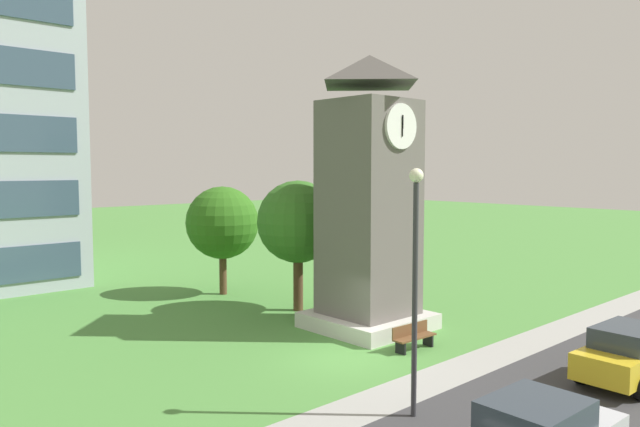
{
  "coord_description": "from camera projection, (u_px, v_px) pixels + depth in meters",
  "views": [
    {
      "loc": [
        -13.96,
        -14.0,
        6.35
      ],
      "look_at": [
        1.67,
        3.0,
        4.58
      ],
      "focal_mm": 33.83,
      "sensor_mm": 36.0,
      "label": 1
    }
  ],
  "objects": [
    {
      "name": "kerb_strip",
      "position": [
        424.0,
        383.0,
        17.73
      ],
      "size": [
        120.0,
        1.6,
        0.01
      ],
      "primitive_type": "cube",
      "color": "#9E9E99",
      "rests_on": "ground"
    },
    {
      "name": "ground_plane",
      "position": [
        344.0,
        357.0,
        20.18
      ],
      "size": [
        160.0,
        160.0,
        0.0
      ],
      "primitive_type": "plane",
      "color": "#4C893D"
    },
    {
      "name": "tree_near_tower",
      "position": [
        222.0,
        223.0,
        29.98
      ],
      "size": [
        3.62,
        3.62,
        5.41
      ],
      "color": "#513823",
      "rests_on": "ground"
    },
    {
      "name": "park_bench",
      "position": [
        413.0,
        336.0,
        21.02
      ],
      "size": [
        1.82,
        0.56,
        0.88
      ],
      "color": "brown",
      "rests_on": "ground"
    },
    {
      "name": "tree_streetside",
      "position": [
        298.0,
        222.0,
        26.53
      ],
      "size": [
        3.63,
        3.63,
        5.78
      ],
      "color": "#513823",
      "rests_on": "ground"
    },
    {
      "name": "parked_car_yellow",
      "position": [
        630.0,
        353.0,
        17.88
      ],
      "size": [
        4.37,
        1.98,
        1.69
      ],
      "color": "gold",
      "rests_on": "ground"
    },
    {
      "name": "street_lamp",
      "position": [
        415.0,
        266.0,
        15.11
      ],
      "size": [
        0.36,
        0.36,
        6.33
      ],
      "color": "#333338",
      "rests_on": "ground"
    },
    {
      "name": "clock_tower",
      "position": [
        369.0,
        208.0,
        23.53
      ],
      "size": [
        4.13,
        4.13,
        10.65
      ],
      "color": "#605B56",
      "rests_on": "ground"
    }
  ]
}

